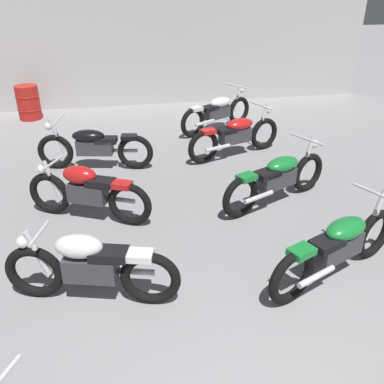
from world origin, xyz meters
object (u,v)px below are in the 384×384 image
at_px(motorcycle_right_row_2, 277,177).
at_px(oil_drum, 28,102).
at_px(motorcycle_right_row_4, 217,111).
at_px(motorcycle_right_row_1, 339,245).
at_px(motorcycle_left_row_3, 94,146).
at_px(motorcycle_left_row_1, 90,266).
at_px(motorcycle_right_row_3, 236,135).
at_px(motorcycle_left_row_2, 87,191).

height_order(motorcycle_right_row_2, oil_drum, motorcycle_right_row_2).
bearing_deg(motorcycle_right_row_4, motorcycle_right_row_1, -89.77).
distance_m(motorcycle_left_row_3, motorcycle_right_row_4, 3.31).
height_order(motorcycle_right_row_1, motorcycle_right_row_2, same).
bearing_deg(motorcycle_left_row_1, oil_drum, 102.90).
bearing_deg(motorcycle_right_row_3, oil_drum, 142.23).
height_order(motorcycle_left_row_3, oil_drum, motorcycle_left_row_3).
bearing_deg(motorcycle_right_row_1, motorcycle_left_row_1, 176.68).
distance_m(motorcycle_left_row_1, motorcycle_right_row_1, 2.86).
distance_m(motorcycle_right_row_1, motorcycle_right_row_4, 5.59).
bearing_deg(oil_drum, motorcycle_left_row_1, -77.10).
relative_size(motorcycle_left_row_1, motorcycle_left_row_3, 0.90).
xyz_separation_m(motorcycle_right_row_2, oil_drum, (-4.51, 5.48, -0.03)).
bearing_deg(motorcycle_left_row_3, oil_drum, 115.24).
bearing_deg(motorcycle_right_row_4, motorcycle_right_row_2, -89.66).
bearing_deg(motorcycle_right_row_3, motorcycle_left_row_3, -178.09).
xyz_separation_m(motorcycle_right_row_1, motorcycle_right_row_4, (-0.02, 5.59, 0.00)).
height_order(motorcycle_left_row_2, motorcycle_left_row_3, motorcycle_left_row_3).
bearing_deg(motorcycle_right_row_1, motorcycle_right_row_4, 90.23).
relative_size(motorcycle_left_row_3, motorcycle_right_row_3, 1.03).
bearing_deg(motorcycle_right_row_2, motorcycle_right_row_3, 91.89).
bearing_deg(motorcycle_right_row_3, motorcycle_right_row_4, 88.41).
relative_size(motorcycle_right_row_1, motorcycle_right_row_3, 0.98).
distance_m(motorcycle_right_row_2, oil_drum, 7.10).
bearing_deg(oil_drum, motorcycle_right_row_4, -21.86).
bearing_deg(motorcycle_left_row_3, motorcycle_right_row_4, 31.59).
relative_size(motorcycle_left_row_1, motorcycle_right_row_1, 0.94).
distance_m(motorcycle_left_row_1, motorcycle_right_row_4, 6.11).
relative_size(motorcycle_left_row_1, motorcycle_right_row_4, 0.99).
bearing_deg(motorcycle_right_row_2, oil_drum, 129.41).
height_order(motorcycle_left_row_3, motorcycle_right_row_2, same).
height_order(motorcycle_left_row_1, motorcycle_right_row_4, motorcycle_right_row_4).
distance_m(motorcycle_left_row_2, motorcycle_right_row_2, 2.92).
height_order(motorcycle_right_row_4, oil_drum, motorcycle_right_row_4).
relative_size(motorcycle_right_row_4, oil_drum, 2.29).
relative_size(motorcycle_right_row_3, motorcycle_right_row_4, 1.07).
relative_size(motorcycle_left_row_1, motorcycle_right_row_2, 0.95).
xyz_separation_m(motorcycle_right_row_1, oil_drum, (-4.51, 7.38, -0.03)).
height_order(motorcycle_left_row_2, oil_drum, motorcycle_left_row_2).
relative_size(motorcycle_left_row_2, motorcycle_right_row_2, 0.90).
bearing_deg(motorcycle_left_row_2, motorcycle_right_row_2, -1.67).
height_order(motorcycle_left_row_1, motorcycle_left_row_2, same).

